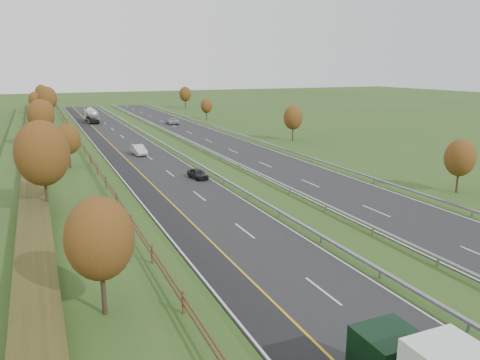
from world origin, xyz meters
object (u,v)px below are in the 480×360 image
(road_tanker, at_px, (92,115))
(car_dark_near, at_px, (198,173))
(car_silver_mid, at_px, (139,150))
(car_oncoming, at_px, (172,121))
(car_small_far, at_px, (88,111))

(road_tanker, relative_size, car_dark_near, 3.02)
(car_dark_near, height_order, car_silver_mid, car_silver_mid)
(car_dark_near, distance_m, car_oncoming, 57.58)
(road_tanker, xyz_separation_m, car_dark_near, (5.00, -68.46, -1.19))
(road_tanker, distance_m, car_dark_near, 68.65)
(car_silver_mid, bearing_deg, car_small_far, 85.39)
(car_silver_mid, xyz_separation_m, car_oncoming, (15.85, 37.11, -0.06))
(car_dark_near, relative_size, car_silver_mid, 0.79)
(road_tanker, distance_m, car_silver_mid, 49.37)
(car_oncoming, bearing_deg, car_small_far, -60.99)
(road_tanker, height_order, car_oncoming, road_tanker)
(car_small_far, xyz_separation_m, car_oncoming, (15.87, -34.51, -0.05))
(road_tanker, bearing_deg, car_dark_near, -85.83)
(car_silver_mid, xyz_separation_m, car_small_far, (-0.02, 71.62, -0.01))
(road_tanker, height_order, car_small_far, road_tanker)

